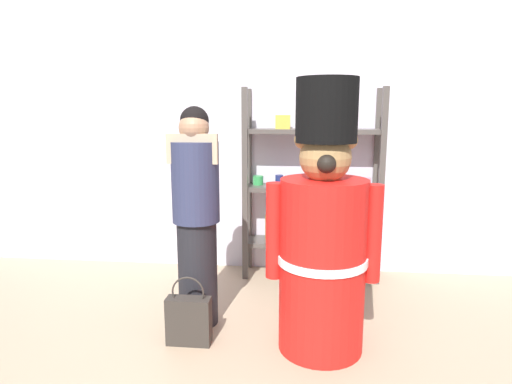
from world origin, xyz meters
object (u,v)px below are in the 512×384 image
(merchandise_shelf, at_px, (312,185))
(person_shopper, at_px, (196,215))
(teddy_bear_guard, at_px, (323,239))
(shopping_bag, at_px, (189,319))

(merchandise_shelf, height_order, person_shopper, merchandise_shelf)
(teddy_bear_guard, height_order, shopping_bag, teddy_bear_guard)
(teddy_bear_guard, distance_m, shopping_bag, 1.03)
(teddy_bear_guard, bearing_deg, merchandise_shelf, 91.92)
(teddy_bear_guard, xyz_separation_m, person_shopper, (-0.87, 0.25, 0.07))
(merchandise_shelf, bearing_deg, person_shopper, -128.87)
(merchandise_shelf, distance_m, person_shopper, 1.31)
(person_shopper, bearing_deg, merchandise_shelf, 51.13)
(merchandise_shelf, bearing_deg, shopping_bag, -121.84)
(teddy_bear_guard, distance_m, person_shopper, 0.90)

